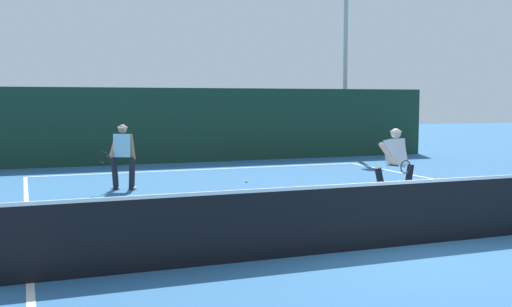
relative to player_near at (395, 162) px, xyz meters
name	(u,v)px	position (x,y,z in m)	size (l,w,h in m)	color
ground_plane	(404,246)	(-2.14, -3.49, -0.91)	(80.00, 80.00, 0.00)	#2B5E8F
court_line_baseline_far	(204,169)	(-2.14, 7.74, -0.90)	(10.96, 0.10, 0.01)	white
court_line_sideline_left	(30,283)	(-7.62, -3.49, -0.90)	(0.10, 22.45, 0.01)	white
court_line_service	(258,190)	(-2.14, 2.83, -0.90)	(8.93, 0.10, 0.01)	white
court_line_centre	(313,211)	(-2.14, -0.29, -0.90)	(0.10, 6.40, 0.01)	white
tennis_net	(405,213)	(-2.14, -3.49, -0.38)	(12.00, 0.09, 1.05)	#1E4723
player_near	(395,162)	(0.00, 0.00, 0.00)	(1.15, 0.90, 1.65)	black
player_far	(123,154)	(-5.31, 4.12, 0.01)	(1.00, 0.82, 1.66)	black
tennis_ball	(247,181)	(-1.94, 4.25, -0.87)	(0.07, 0.07, 0.07)	#D1E033
tennis_ball_extra	(79,200)	(-6.52, 2.65, -0.87)	(0.07, 0.07, 0.07)	#D1E033
back_fence_windscreen	(185,125)	(-2.14, 10.16, 0.44)	(20.07, 0.12, 2.70)	#163425
light_pole	(346,30)	(5.37, 11.92, 4.34)	(0.55, 0.44, 8.73)	#9EA39E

